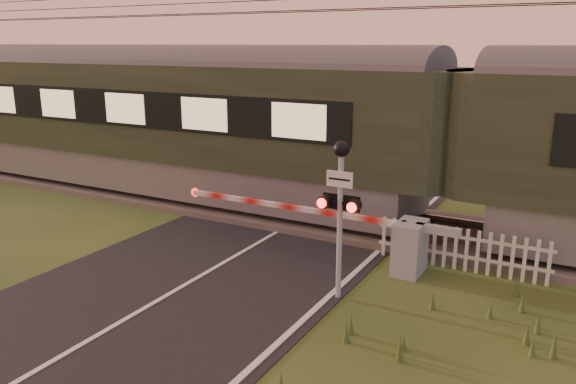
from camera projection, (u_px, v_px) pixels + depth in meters
The scene contains 8 objects.
ground at pixel (146, 308), 10.28m from camera, with size 160.00×160.00×0.00m, color #293E17.
road at pixel (138, 313), 10.07m from camera, with size 6.00×140.00×0.03m.
track_bed at pixel (306, 214), 15.77m from camera, with size 140.00×3.40×0.39m.
overhead_wires at pixel (308, 2), 14.31m from camera, with size 120.00×0.62×0.62m.
train at pixel (459, 142), 13.28m from camera, with size 46.40×3.20×4.33m.
boom_gate at pixel (396, 242), 11.87m from camera, with size 6.74×0.87×1.15m.
crossing_signal at pixel (340, 192), 10.18m from camera, with size 0.77×0.34×3.03m.
picket_fence at pixel (461, 249), 11.90m from camera, with size 3.66×0.08×0.93m.
Camera 1 is at (6.79, -6.97, 4.71)m, focal length 35.00 mm.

